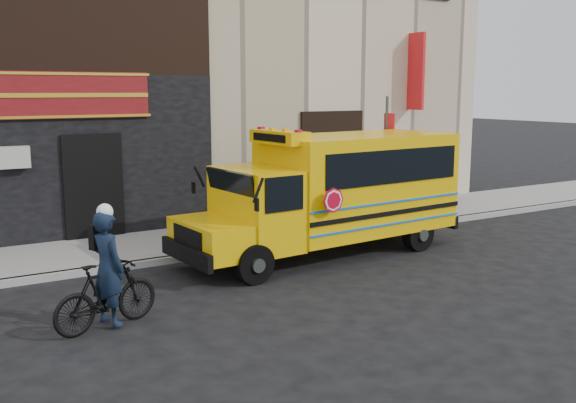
# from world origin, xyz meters

# --- Properties ---
(ground) EXTENTS (120.00, 120.00, 0.00)m
(ground) POSITION_xyz_m (0.00, 0.00, 0.00)
(ground) COLOR black
(ground) RESTS_ON ground
(curb) EXTENTS (40.00, 0.20, 0.15)m
(curb) POSITION_xyz_m (0.00, 2.60, 0.07)
(curb) COLOR gray
(curb) RESTS_ON ground
(sidewalk) EXTENTS (40.00, 3.00, 0.15)m
(sidewalk) POSITION_xyz_m (0.00, 4.10, 0.07)
(sidewalk) COLOR gray
(sidewalk) RESTS_ON ground
(building) EXTENTS (20.00, 10.70, 12.00)m
(building) POSITION_xyz_m (-0.04, 10.45, 6.13)
(building) COLOR beige
(building) RESTS_ON sidewalk
(school_bus) EXTENTS (7.04, 2.73, 2.92)m
(school_bus) POSITION_xyz_m (1.33, 1.44, 1.51)
(school_bus) COLOR black
(school_bus) RESTS_ON ground
(sign_pole) EXTENTS (0.14, 0.30, 3.61)m
(sign_pole) POSITION_xyz_m (4.01, 2.90, 1.97)
(sign_pole) COLOR #414944
(sign_pole) RESTS_ON ground
(bicycle) EXTENTS (1.90, 0.97, 1.10)m
(bicycle) POSITION_xyz_m (-4.57, -0.62, 0.55)
(bicycle) COLOR black
(bicycle) RESTS_ON ground
(cyclist) EXTENTS (0.67, 0.80, 1.86)m
(cyclist) POSITION_xyz_m (-4.52, -0.57, 0.93)
(cyclist) COLOR black
(cyclist) RESTS_ON ground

